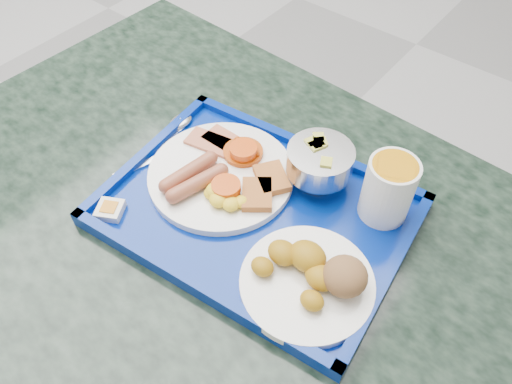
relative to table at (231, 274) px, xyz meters
The scene contains 10 objects.
floor 1.17m from the table, 162.04° to the left, with size 6.00×6.00×0.00m, color #959497.
table is the anchor object (origin of this frame).
tray 0.19m from the table, 37.13° to the left, with size 0.47×0.37×0.03m.
main_plate 0.21m from the table, 134.60° to the left, with size 0.23×0.23×0.04m.
bread_plate 0.28m from the table, ahead, with size 0.18×0.18×0.06m.
fruit_bowl 0.28m from the table, 59.91° to the left, with size 0.10×0.10×0.07m.
juice_cup 0.34m from the table, 37.27° to the left, with size 0.07×0.07×0.10m.
spoon 0.27m from the table, 158.52° to the left, with size 0.08×0.19×0.01m.
knife 0.26m from the table, behind, with size 0.01×0.18×0.00m, color #AAAAAD.
jam_packet 0.26m from the table, 138.79° to the right, with size 0.05×0.05×0.01m.
Camera 1 is at (1.33, -0.66, 1.30)m, focal length 35.00 mm.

